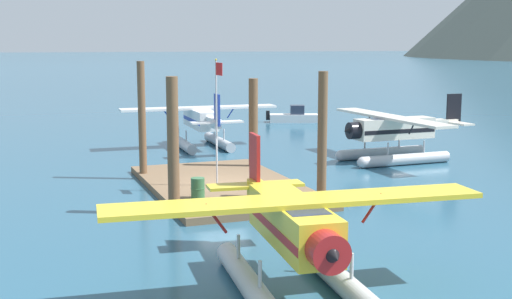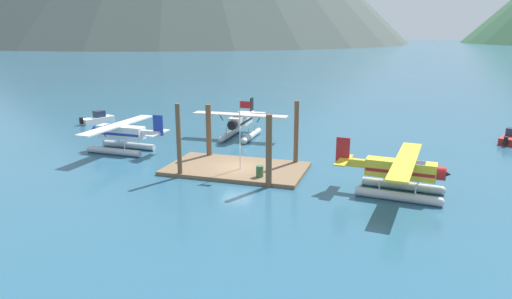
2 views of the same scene
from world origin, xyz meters
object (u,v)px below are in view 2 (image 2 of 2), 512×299
(boat_white_open_west, at_px, (98,119))
(boat_red_open_east, at_px, (511,138))
(flagpole, at_px, (241,126))
(seaplane_yellow_stbd_aft, at_px, (401,174))
(seaplane_white_port_fwd, at_px, (121,136))
(seaplane_cream_bow_left, at_px, (241,124))
(fuel_drum, at_px, (260,171))

(boat_white_open_west, bearing_deg, boat_red_open_east, 4.50)
(flagpole, relative_size, seaplane_yellow_stbd_aft, 0.56)
(seaplane_white_port_fwd, xyz_separation_m, seaplane_yellow_stbd_aft, (25.88, -4.75, 0.00))
(boat_red_open_east, xyz_separation_m, boat_white_open_west, (-48.10, -3.79, 0.00))
(seaplane_yellow_stbd_aft, height_order, boat_red_open_east, seaplane_yellow_stbd_aft)
(flagpole, height_order, seaplane_cream_bow_left, flagpole)
(seaplane_yellow_stbd_aft, height_order, boat_white_open_west, seaplane_yellow_stbd_aft)
(seaplane_yellow_stbd_aft, bearing_deg, boat_red_open_east, 61.39)
(boat_red_open_east, bearing_deg, flagpole, -141.79)
(seaplane_white_port_fwd, bearing_deg, seaplane_yellow_stbd_aft, -10.40)
(flagpole, relative_size, fuel_drum, 6.62)
(seaplane_white_port_fwd, bearing_deg, flagpole, -12.63)
(flagpole, height_order, seaplane_yellow_stbd_aft, flagpole)
(seaplane_cream_bow_left, bearing_deg, fuel_drum, -65.08)
(fuel_drum, height_order, seaplane_yellow_stbd_aft, seaplane_yellow_stbd_aft)
(seaplane_cream_bow_left, distance_m, boat_white_open_west, 20.42)
(flagpole, xyz_separation_m, boat_red_open_east, (23.62, 18.59, -3.45))
(boat_red_open_east, distance_m, boat_white_open_west, 48.25)
(seaplane_white_port_fwd, bearing_deg, fuel_drum, -16.36)
(boat_white_open_west, bearing_deg, fuel_drum, -31.63)
(flagpole, xyz_separation_m, fuel_drum, (2.02, -1.52, -3.20))
(seaplane_cream_bow_left, xyz_separation_m, boat_red_open_east, (27.89, 6.55, -1.09))
(flagpole, xyz_separation_m, seaplane_white_port_fwd, (-13.36, 2.99, -2.36))
(seaplane_white_port_fwd, distance_m, boat_white_open_west, 16.26)
(seaplane_cream_bow_left, bearing_deg, flagpole, -70.44)
(seaplane_cream_bow_left, distance_m, seaplane_yellow_stbd_aft, 21.73)
(boat_white_open_west, bearing_deg, seaplane_yellow_stbd_aft, -24.11)
(flagpole, distance_m, seaplane_yellow_stbd_aft, 12.86)
(fuel_drum, relative_size, boat_white_open_west, 0.19)
(seaplane_white_port_fwd, height_order, boat_red_open_east, seaplane_white_port_fwd)
(fuel_drum, xyz_separation_m, boat_white_open_west, (-26.50, 16.32, -0.25))
(fuel_drum, bearing_deg, boat_white_open_west, 148.37)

